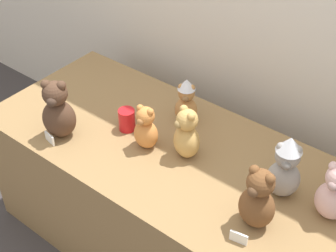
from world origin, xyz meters
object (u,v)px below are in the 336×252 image
at_px(teddy_bear_ginger, 146,129).
at_px(teddy_bear_ash, 285,168).
at_px(teddy_bear_honey, 187,134).
at_px(teddy_bear_chestnut, 258,200).
at_px(teddy_bear_cocoa, 58,111).
at_px(display_table, 168,199).
at_px(teddy_bear_caramel, 186,101).
at_px(teddy_bear_blush, 334,194).
at_px(party_cup_red, 127,120).

distance_m(teddy_bear_ginger, teddy_bear_ash, 0.64).
bearing_deg(teddy_bear_ash, teddy_bear_honey, 166.07).
height_order(teddy_bear_chestnut, teddy_bear_cocoa, teddy_bear_cocoa).
bearing_deg(display_table, teddy_bear_ginger, -142.30).
xyz_separation_m(display_table, teddy_bear_cocoa, (-0.45, -0.25, 0.50)).
relative_size(teddy_bear_cocoa, teddy_bear_caramel, 1.25).
bearing_deg(teddy_bear_chestnut, teddy_bear_blush, 48.82).
bearing_deg(party_cup_red, teddy_bear_chestnut, -9.61).
xyz_separation_m(teddy_bear_chestnut, party_cup_red, (-0.78, 0.13, -0.08)).
distance_m(teddy_bear_ginger, teddy_bear_caramel, 0.27).
xyz_separation_m(teddy_bear_ginger, teddy_bear_ash, (0.63, 0.11, 0.04)).
distance_m(display_table, teddy_bear_ash, 0.75).
xyz_separation_m(display_table, party_cup_red, (-0.23, -0.02, 0.41)).
height_order(display_table, teddy_bear_honey, teddy_bear_honey).
height_order(teddy_bear_chestnut, party_cup_red, teddy_bear_chestnut).
height_order(teddy_bear_ginger, teddy_bear_ash, teddy_bear_ash).
relative_size(teddy_bear_caramel, party_cup_red, 2.22).
relative_size(teddy_bear_chestnut, teddy_bear_ash, 0.94).
height_order(teddy_bear_ash, party_cup_red, teddy_bear_ash).
xyz_separation_m(teddy_bear_ginger, teddy_bear_blush, (0.83, 0.12, 0.02)).
bearing_deg(teddy_bear_ginger, teddy_bear_blush, 2.05).
xyz_separation_m(teddy_bear_chestnut, teddy_bear_cocoa, (-0.99, -0.09, 0.01)).
bearing_deg(teddy_bear_chestnut, teddy_bear_ash, 91.61).
distance_m(display_table, teddy_bear_cocoa, 0.72).
height_order(teddy_bear_honey, teddy_bear_caramel, teddy_bear_honey).
distance_m(teddy_bear_ash, party_cup_red, 0.79).
bearing_deg(teddy_bear_cocoa, party_cup_red, 15.15).
relative_size(display_table, teddy_bear_honey, 6.99).
relative_size(teddy_bear_cocoa, teddy_bear_blush, 1.16).
relative_size(teddy_bear_ash, teddy_bear_blush, 1.14).
relative_size(display_table, teddy_bear_cocoa, 5.88).
xyz_separation_m(teddy_bear_chestnut, teddy_bear_caramel, (-0.59, 0.35, -0.01)).
relative_size(teddy_bear_honey, teddy_bear_ginger, 1.14).
distance_m(teddy_bear_chestnut, teddy_bear_ginger, 0.63).
height_order(teddy_bear_honey, teddy_bear_cocoa, teddy_bear_cocoa).
bearing_deg(teddy_bear_caramel, teddy_bear_ginger, -125.70).
bearing_deg(teddy_bear_cocoa, teddy_bear_chestnut, -25.86).
height_order(teddy_bear_ginger, teddy_bear_cocoa, teddy_bear_cocoa).
distance_m(display_table, teddy_bear_chestnut, 0.75).
xyz_separation_m(display_table, teddy_bear_ginger, (-0.08, -0.06, 0.46)).
bearing_deg(teddy_bear_honey, teddy_bear_blush, 28.09).
bearing_deg(teddy_bear_blush, teddy_bear_ginger, -167.62).
height_order(teddy_bear_blush, party_cup_red, teddy_bear_blush).
xyz_separation_m(teddy_bear_honey, party_cup_red, (-0.34, -0.02, -0.06)).
height_order(teddy_bear_cocoa, teddy_bear_blush, teddy_bear_cocoa).
bearing_deg(teddy_bear_ginger, display_table, 31.31).
xyz_separation_m(teddy_bear_ash, teddy_bear_blush, (0.20, 0.01, -0.02)).
distance_m(teddy_bear_honey, teddy_bear_blush, 0.66).
distance_m(display_table, teddy_bear_ginger, 0.47).
bearing_deg(teddy_bear_caramel, party_cup_red, -158.96).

